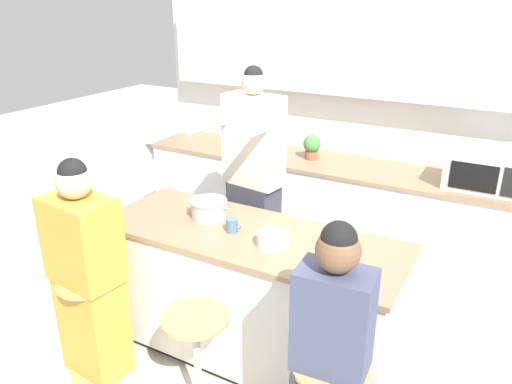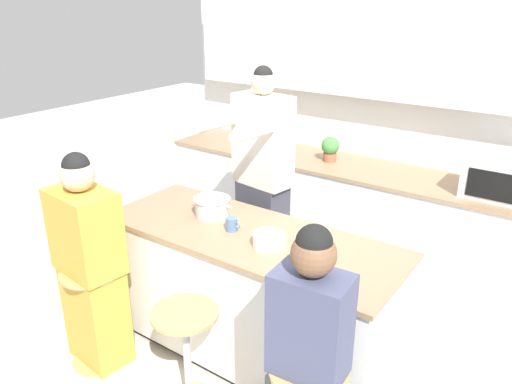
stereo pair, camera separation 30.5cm
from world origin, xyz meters
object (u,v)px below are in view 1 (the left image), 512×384
at_px(person_seated_near, 330,368).
at_px(coffee_cup_near, 232,225).
at_px(microwave, 483,171).
at_px(bar_stool_center, 197,361).
at_px(person_wrapped_blanket, 87,277).
at_px(fruit_bowl, 273,239).
at_px(cooking_pot, 209,209).
at_px(person_cooking, 253,193).
at_px(bar_stool_leftmost, 94,322).
at_px(kitchen_island, 251,295).
at_px(potted_plant, 312,146).

bearing_deg(person_seated_near, coffee_cup_near, 142.92).
height_order(person_seated_near, microwave, person_seated_near).
height_order(coffee_cup_near, microwave, microwave).
bearing_deg(bar_stool_center, person_wrapped_blanket, -179.46).
bearing_deg(fruit_bowl, cooking_pot, 165.47).
bearing_deg(microwave, coffee_cup_near, -128.15).
relative_size(bar_stool_center, person_cooking, 0.37).
xyz_separation_m(bar_stool_leftmost, person_cooking, (0.46, 1.22, 0.54)).
distance_m(bar_stool_leftmost, microwave, 2.99).
height_order(bar_stool_leftmost, coffee_cup_near, coffee_cup_near).
xyz_separation_m(person_seated_near, microwave, (0.37, 2.18, 0.37)).
height_order(bar_stool_center, microwave, microwave).
height_order(cooking_pot, microwave, microwave).
bearing_deg(bar_stool_leftmost, fruit_bowl, 29.81).
bearing_deg(person_wrapped_blanket, person_seated_near, 6.17).
bearing_deg(person_seated_near, bar_stool_center, 175.44).
relative_size(person_seated_near, coffee_cup_near, 13.42).
bearing_deg(bar_stool_center, person_seated_near, -0.55).
bearing_deg(fruit_bowl, coffee_cup_near, 173.11).
bearing_deg(bar_stool_center, kitchen_island, 90.00).
relative_size(cooking_pot, fruit_bowl, 1.71).
height_order(person_wrapped_blanket, fruit_bowl, person_wrapped_blanket).
relative_size(microwave, potted_plant, 2.41).
bearing_deg(person_seated_near, cooking_pot, 144.86).
relative_size(bar_stool_leftmost, fruit_bowl, 3.48).
bearing_deg(cooking_pot, potted_plant, 87.34).
bearing_deg(person_seated_near, kitchen_island, 137.83).
distance_m(coffee_cup_near, microwave, 2.04).
bearing_deg(coffee_cup_near, person_wrapped_blanket, -139.69).
relative_size(kitchen_island, coffee_cup_near, 18.41).
bearing_deg(microwave, person_wrapped_blanket, -131.66).
distance_m(person_cooking, person_wrapped_blanket, 1.32).
height_order(person_cooking, potted_plant, person_cooking).
bearing_deg(person_cooking, microwave, 41.62).
bearing_deg(person_wrapped_blanket, person_cooking, 74.53).
height_order(bar_stool_leftmost, microwave, microwave).
relative_size(fruit_bowl, coffee_cup_near, 1.84).
relative_size(kitchen_island, potted_plant, 8.69).
relative_size(bar_stool_leftmost, potted_plant, 3.02).
xyz_separation_m(fruit_bowl, potted_plant, (-0.48, 1.69, 0.06)).
bearing_deg(bar_stool_center, coffee_cup_near, 101.05).
bearing_deg(bar_stool_leftmost, kitchen_island, 38.84).
xyz_separation_m(bar_stool_center, fruit_bowl, (0.19, 0.53, 0.58)).
xyz_separation_m(kitchen_island, person_seated_near, (0.78, -0.61, 0.20)).
height_order(cooking_pot, potted_plant, potted_plant).
height_order(kitchen_island, bar_stool_leftmost, kitchen_island).
relative_size(person_wrapped_blanket, potted_plant, 6.47).
xyz_separation_m(person_seated_near, cooking_pot, (-1.13, 0.68, 0.31)).
distance_m(fruit_bowl, coffee_cup_near, 0.31).
bearing_deg(bar_stool_leftmost, coffee_cup_near, 41.73).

